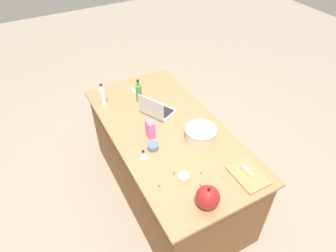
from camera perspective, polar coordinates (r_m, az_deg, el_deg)
ground_plane at (r=3.45m, az=-0.00°, el=-11.96°), size 12.00×12.00×0.00m
island_counter at (r=3.10m, az=-0.00°, el=-6.95°), size 1.98×1.01×0.90m
laptop at (r=2.95m, az=-2.33°, el=3.15°), size 0.38×0.34×0.22m
mixing_bowl_large at (r=2.67m, az=6.23°, el=-1.47°), size 0.28×0.28×0.12m
bottle_olive at (r=3.10m, az=-5.63°, el=6.34°), size 0.06×0.06×0.25m
bottle_vinegar at (r=3.12m, az=-12.34°, el=5.62°), size 0.06×0.06×0.24m
kettle at (r=2.20m, az=7.58°, el=-13.40°), size 0.21×0.18×0.20m
cutting_board at (r=2.48m, az=15.04°, el=-9.05°), size 0.31×0.22×0.02m
butter_stick_left at (r=2.47m, az=14.89°, el=-8.39°), size 0.11×0.04×0.04m
ramekin_small at (r=3.25m, az=-6.13°, el=6.49°), size 0.10×0.10×0.05m
ramekin_medium at (r=2.37m, az=3.02°, el=-9.80°), size 0.08×0.08×0.04m
ramekin_wide at (r=2.60m, az=-2.91°, el=-3.96°), size 0.10×0.10×0.05m
kitchen_timer at (r=2.52m, az=-4.74°, el=-5.42°), size 0.07×0.07×0.08m
candy_bag at (r=2.67m, az=-3.35°, el=-0.70°), size 0.09×0.06×0.17m
candy_0 at (r=2.43m, az=6.37°, el=-8.90°), size 0.01×0.01×0.01m
candy_1 at (r=2.41m, az=1.19°, el=-9.00°), size 0.02×0.02×0.02m
candy_2 at (r=2.34m, az=-1.67°, el=-11.33°), size 0.02×0.02×0.02m
candy_3 at (r=3.56m, az=-1.83°, el=9.72°), size 0.01×0.01×0.01m
candy_5 at (r=3.20m, az=-6.17°, el=5.51°), size 0.02×0.02×0.02m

